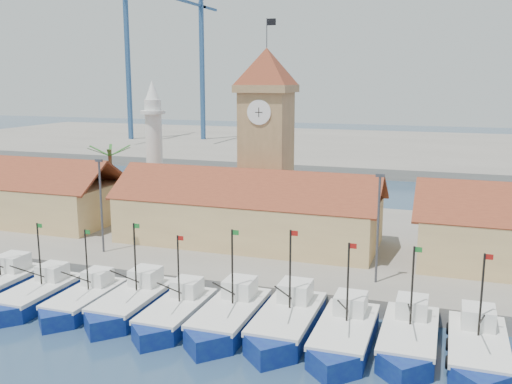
% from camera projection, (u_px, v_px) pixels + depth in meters
% --- Properties ---
extents(ground, '(400.00, 400.00, 0.00)m').
position_uv_depth(ground, '(154.00, 336.00, 40.45)').
color(ground, navy).
rests_on(ground, ground).
extents(quay, '(140.00, 32.00, 1.50)m').
position_uv_depth(quay, '(260.00, 238.00, 62.58)').
color(quay, gray).
rests_on(quay, ground).
extents(terminal, '(240.00, 80.00, 2.00)m').
position_uv_depth(terminal, '(369.00, 148.00, 142.35)').
color(terminal, gray).
rests_on(terminal, ground).
extents(boat_1, '(3.38, 9.26, 7.00)m').
position_uv_depth(boat_1, '(35.00, 297.00, 45.73)').
color(boat_1, navy).
rests_on(boat_1, ground).
extents(boat_2, '(3.25, 8.90, 6.73)m').
position_uv_depth(boat_2, '(83.00, 302.00, 44.76)').
color(boat_2, navy).
rests_on(boat_2, ground).
extents(boat_3, '(3.59, 9.83, 7.44)m').
position_uv_depth(boat_3, '(131.00, 304.00, 44.09)').
color(boat_3, navy).
rests_on(boat_3, ground).
extents(boat_4, '(3.38, 9.25, 7.00)m').
position_uv_depth(boat_4, '(174.00, 315.00, 42.17)').
color(boat_4, navy).
rests_on(boat_4, ground).
extents(boat_5, '(3.71, 10.17, 7.69)m').
position_uv_depth(boat_5, '(228.00, 319.00, 41.33)').
color(boat_5, navy).
rests_on(boat_5, ground).
extents(boat_6, '(3.82, 10.46, 7.92)m').
position_uv_depth(boat_6, '(286.00, 324.00, 40.36)').
color(boat_6, navy).
rests_on(boat_6, ground).
extents(boat_7, '(3.65, 10.01, 7.57)m').
position_uv_depth(boat_7, '(344.00, 337.00, 38.39)').
color(boat_7, navy).
rests_on(boat_7, ground).
extents(boat_8, '(3.60, 9.87, 7.47)m').
position_uv_depth(boat_8, '(408.00, 341.00, 37.90)').
color(boat_8, navy).
rests_on(boat_8, ground).
extents(boat_9, '(3.64, 9.96, 7.54)m').
position_uv_depth(boat_9, '(478.00, 353.00, 36.17)').
color(boat_9, navy).
rests_on(boat_9, ground).
extents(hall_center, '(27.04, 10.13, 7.61)m').
position_uv_depth(hall_center, '(248.00, 218.00, 58.24)').
color(hall_center, '#D8B977').
rests_on(hall_center, quay).
extents(clock_tower, '(5.80, 5.80, 22.70)m').
position_uv_depth(clock_tower, '(266.00, 134.00, 62.26)').
color(clock_tower, tan).
rests_on(clock_tower, quay).
extents(minaret, '(3.00, 3.00, 16.30)m').
position_uv_depth(minaret, '(154.00, 148.00, 69.32)').
color(minaret, silver).
rests_on(minaret, quay).
extents(palm_tree, '(5.60, 5.03, 8.39)m').
position_uv_depth(palm_tree, '(111.00, 176.00, 69.73)').
color(palm_tree, brown).
rests_on(palm_tree, quay).
extents(lamp_posts, '(80.70, 0.25, 9.03)m').
position_uv_depth(lamp_posts, '(223.00, 211.00, 50.17)').
color(lamp_posts, '#3F3F44').
rests_on(lamp_posts, quay).
extents(crane_blue_far, '(1.00, 34.55, 45.75)m').
position_uv_depth(crane_blue_far, '(124.00, 42.00, 148.38)').
color(crane_blue_far, '#294F7E').
rests_on(crane_blue_far, terminal).
extents(crane_blue_near, '(1.00, 32.26, 42.60)m').
position_uv_depth(crane_blue_near, '(200.00, 49.00, 148.59)').
color(crane_blue_near, '#294F7E').
rests_on(crane_blue_near, terminal).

